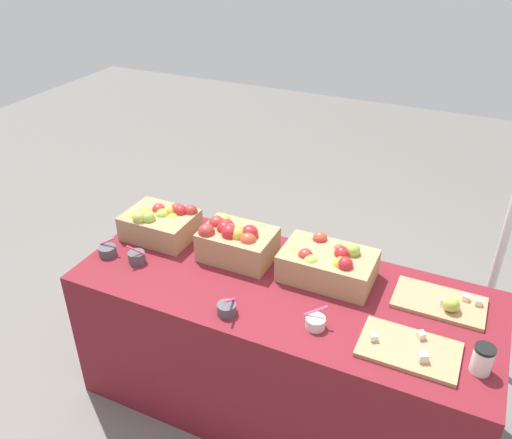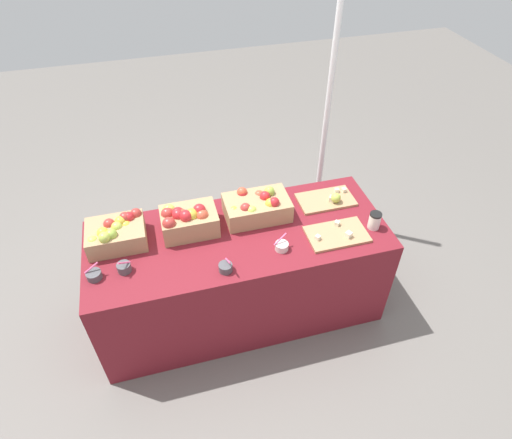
{
  "view_description": "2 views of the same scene",
  "coord_description": "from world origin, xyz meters",
  "views": [
    {
      "loc": [
        0.69,
        -1.77,
        2.21
      ],
      "look_at": [
        -0.16,
        0.06,
        1.01
      ],
      "focal_mm": 37.14,
      "sensor_mm": 36.0,
      "label": 1
    },
    {
      "loc": [
        -0.41,
        -1.93,
        2.63
      ],
      "look_at": [
        0.11,
        -0.03,
        0.86
      ],
      "focal_mm": 30.45,
      "sensor_mm": 36.0,
      "label": 2
    }
  ],
  "objects": [
    {
      "name": "cutting_board_front",
      "position": [
        0.6,
        -0.17,
        0.75
      ],
      "size": [
        0.38,
        0.23,
        0.05
      ],
      "color": "tan",
      "rests_on": "table"
    },
    {
      "name": "sample_bowl_extra",
      "position": [
        -0.87,
        -0.13,
        0.76
      ],
      "size": [
        0.09,
        0.09,
        0.1
      ],
      "color": "#4C4C51",
      "rests_on": "table"
    },
    {
      "name": "sample_bowl_mid",
      "position": [
        -0.14,
        -0.27,
        0.77
      ],
      "size": [
        0.08,
        0.1,
        0.11
      ],
      "color": "#4C4C51",
      "rests_on": "table"
    },
    {
      "name": "apple_crate_right",
      "position": [
        0.16,
        0.14,
        0.82
      ],
      "size": [
        0.42,
        0.26,
        0.18
      ],
      "color": "tan",
      "rests_on": "table"
    },
    {
      "name": "apple_crate_middle",
      "position": [
        -0.3,
        0.12,
        0.84
      ],
      "size": [
        0.34,
        0.24,
        0.2
      ],
      "color": "tan",
      "rests_on": "table"
    },
    {
      "name": "apple_crate_left",
      "position": [
        -0.73,
        0.12,
        0.82
      ],
      "size": [
        0.35,
        0.27,
        0.18
      ],
      "color": "tan",
      "rests_on": "table"
    },
    {
      "name": "table",
      "position": [
        0.0,
        0.0,
        0.37
      ],
      "size": [
        1.9,
        0.76,
        0.74
      ],
      "primitive_type": "cube",
      "color": "maroon",
      "rests_on": "ground_plane"
    },
    {
      "name": "tent_pole",
      "position": [
        0.88,
        0.78,
        1.09
      ],
      "size": [
        0.04,
        0.04,
        2.18
      ],
      "primitive_type": "cylinder",
      "color": "white",
      "rests_on": "ground_plane"
    },
    {
      "name": "sample_bowl_near",
      "position": [
        0.22,
        -0.19,
        0.76
      ],
      "size": [
        0.09,
        0.08,
        0.1
      ],
      "color": "silver",
      "rests_on": "table"
    },
    {
      "name": "ground_plane",
      "position": [
        0.0,
        0.0,
        0.0
      ],
      "size": [
        10.0,
        10.0,
        0.0
      ],
      "primitive_type": "plane",
      "color": "slate"
    },
    {
      "name": "coffee_cup",
      "position": [
        0.85,
        -0.16,
        0.8
      ],
      "size": [
        0.08,
        0.08,
        0.11
      ],
      "color": "silver",
      "rests_on": "table"
    },
    {
      "name": "cutting_board_back",
      "position": [
        0.67,
        0.16,
        0.76
      ],
      "size": [
        0.38,
        0.22,
        0.09
      ],
      "color": "tan",
      "rests_on": "table"
    },
    {
      "name": "sample_bowl_far",
      "position": [
        -0.7,
        -0.12,
        0.77
      ],
      "size": [
        0.08,
        0.08,
        0.11
      ],
      "color": "#4C4C51",
      "rests_on": "table"
    }
  ]
}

